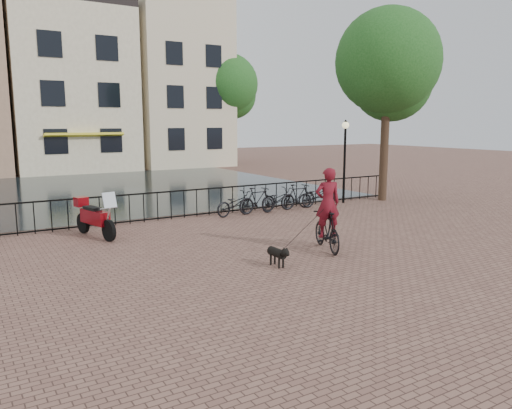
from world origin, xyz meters
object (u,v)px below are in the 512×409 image
cyclist (327,214)px  motorcycle (95,213)px  dog (277,255)px  lamp_post (345,147)px

cyclist → motorcycle: 6.94m
dog → cyclist: bearing=15.5°
cyclist → dog: cyclist is taller
cyclist → motorcycle: cyclist is taller
dog → motorcycle: size_ratio=0.37×
cyclist → dog: size_ratio=3.31×
lamp_post → cyclist: (-5.74, -5.88, -1.38)m
motorcycle → dog: bearing=-75.7°
cyclist → motorcycle: size_ratio=1.23×
lamp_post → dog: bearing=-140.2°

